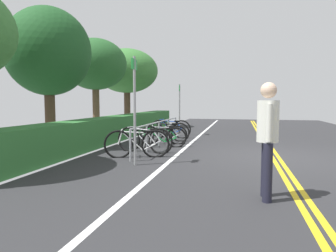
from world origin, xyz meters
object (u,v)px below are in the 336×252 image
bicycle_0 (137,144)px  sign_post_far (179,105)px  pedestrian (268,132)px  bicycle_1 (144,140)px  bicycle_5 (171,129)px  sign_post_near (135,101)px  bicycle_3 (164,135)px  bicycle_2 (160,137)px  bike_rack (159,128)px  tree_extra (127,71)px  tree_far_right (95,65)px  tree_mid (48,52)px  bicycle_4 (168,132)px

bicycle_0 → sign_post_far: sign_post_far is taller
pedestrian → sign_post_far: 8.73m
bicycle_1 → bicycle_5: (3.70, 0.05, 0.00)m
bicycle_1 → sign_post_near: size_ratio=0.71×
bicycle_1 → bicycle_5: bearing=0.7°
bicycle_3 → bicycle_5: bicycle_5 is taller
sign_post_far → bicycle_2: bearing=-179.2°
bike_rack → sign_post_far: (3.15, -0.09, 0.74)m
bicycle_3 → tree_extra: bearing=31.1°
tree_far_right → tree_extra: tree_extra is taller
sign_post_near → tree_mid: 4.39m
bicycle_2 → sign_post_far: sign_post_far is taller
bicycle_0 → sign_post_far: (5.38, -0.09, 0.98)m
bicycle_0 → sign_post_near: sign_post_near is taller
sign_post_near → tree_mid: size_ratio=0.56×
bicycle_0 → pedestrian: 4.22m
pedestrian → tree_mid: size_ratio=0.40×
bicycle_0 → bicycle_5: size_ratio=0.97×
bicycle_4 → sign_post_near: 4.61m
bicycle_0 → sign_post_near: bearing=-163.7°
bicycle_4 → tree_mid: (-2.45, 3.32, 2.69)m
sign_post_far → tree_far_right: bearing=96.6°
bicycle_3 → sign_post_near: bearing=-177.1°
bicycle_2 → bicycle_3: bearing=4.1°
tree_far_right → bicycle_1: bearing=-139.1°
bicycle_0 → tree_extra: tree_extra is taller
bicycle_1 → bicycle_0: bearing=-176.3°
bike_rack → bicycle_4: 1.32m
bicycle_3 → sign_post_near: (-3.54, -0.18, 1.18)m
bike_rack → pedestrian: bearing=-149.0°
bicycle_1 → bicycle_2: 1.06m
bicycle_0 → tree_extra: 9.79m
bicycle_3 → tree_far_right: size_ratio=0.38×
bicycle_0 → tree_far_right: 6.72m
bicycle_0 → pedestrian: (-2.83, -3.05, 0.66)m
bike_rack → tree_mid: size_ratio=1.25×
bicycle_2 → tree_mid: bearing=102.8°
tree_far_right → bike_rack: bearing=-126.8°
bicycle_3 → sign_post_far: size_ratio=0.72×
pedestrian → sign_post_far: size_ratio=0.79×
bike_rack → pedestrian: (-5.06, -3.05, 0.42)m
bicycle_3 → pedestrian: bearing=-151.4°
bicycle_0 → bicycle_5: (4.51, 0.10, 0.00)m
tree_far_right → bicycle_4: bearing=-111.4°
tree_far_right → tree_extra: 3.73m
sign_post_near → tree_extra: bearing=21.8°
bicycle_0 → tree_mid: bearing=72.1°
bike_rack → sign_post_far: size_ratio=2.48×
sign_post_near → sign_post_far: sign_post_near is taller
tree_mid → tree_extra: 7.60m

